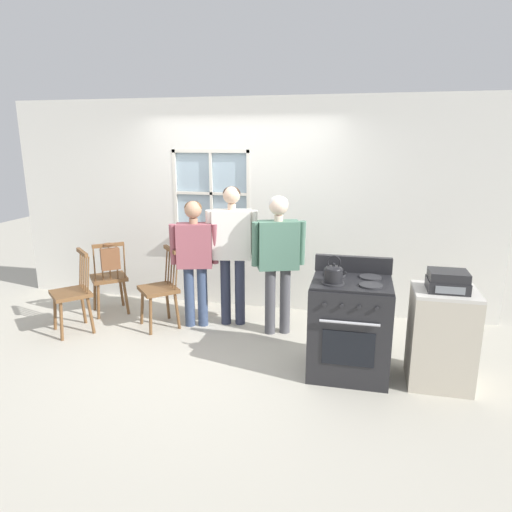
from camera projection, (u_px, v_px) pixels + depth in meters
The scene contains 14 objects.
ground_plane at pixel (211, 348), 4.91m from camera, with size 16.00×16.00×0.00m, color #B2AD9E.
wall_back at pixel (244, 207), 5.90m from camera, with size 6.40×0.16×2.70m.
chair_by_window at pixel (109, 279), 5.82m from camera, with size 0.58×0.58×0.95m.
chair_near_wall at pixel (73, 294), 5.25m from camera, with size 0.58×0.58×0.95m.
chair_center_cluster at pixel (160, 290), 5.40m from camera, with size 0.58×0.58×0.95m.
person_elderly_left at pixel (194, 252), 5.31m from camera, with size 0.57×0.32×1.51m.
person_teen_center at pixel (232, 242), 5.33m from camera, with size 0.61×0.29×1.67m.
person_adult_right at pixel (278, 251), 5.08m from camera, with size 0.60×0.35×1.59m.
stove at pixel (350, 326), 4.30m from camera, with size 0.74×0.68×1.08m.
kettle at pixel (334, 273), 4.08m from camera, with size 0.21×0.17×0.25m.
potted_plant at pixel (229, 231), 5.93m from camera, with size 0.13×0.13×0.33m.
handbag at pixel (110, 258), 5.54m from camera, with size 0.25×0.25×0.31m.
side_counter at pixel (441, 337), 4.11m from camera, with size 0.55×0.50×0.90m.
stereo at pixel (448, 281), 3.96m from camera, with size 0.34×0.29×0.18m.
Camera 1 is at (1.48, -4.29, 2.18)m, focal length 32.00 mm.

